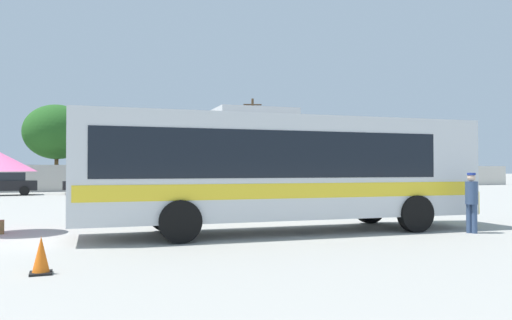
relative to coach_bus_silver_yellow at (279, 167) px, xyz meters
name	(u,v)px	position (x,y,z in m)	size (l,w,h in m)	color
ground_plane	(211,206)	(0.94, 10.06, -1.85)	(300.00, 300.00, 0.00)	#A3A099
perimeter_wall	(148,178)	(0.94, 28.95, -0.79)	(80.00, 0.30, 2.10)	beige
coach_bus_silver_yellow	(279,167)	(0.00, 0.00, 0.00)	(11.55, 3.20, 3.45)	silver
attendant_by_bus_door	(472,199)	(4.89, -2.17, -0.89)	(0.43, 0.43, 1.67)	#33476B
parked_car_leftmost_black	(4,183)	(-9.36, 24.47, -1.03)	(4.30, 2.21, 1.55)	black
parked_car_second_black	(92,183)	(-3.72, 24.75, -1.09)	(4.10, 2.09, 1.40)	black
parked_car_third_red	(184,182)	(3.06, 24.91, -1.05)	(4.59, 2.20, 1.50)	red
parked_car_rightmost_red	(251,181)	(8.31, 24.02, -1.04)	(4.12, 2.11, 1.54)	red
utility_pole_near	(253,141)	(11.81, 32.79, 2.72)	(1.76, 0.61, 8.76)	#4C3823
roadside_tree_midleft	(57,132)	(-6.17, 31.75, 3.03)	(5.38, 5.38, 7.17)	brown
roadside_tree_midright	(210,138)	(8.19, 35.24, 3.11)	(4.89, 4.89, 7.04)	brown
traffic_cone_on_apron	(41,256)	(-6.02, -3.63, -1.54)	(0.36, 0.36, 0.64)	black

